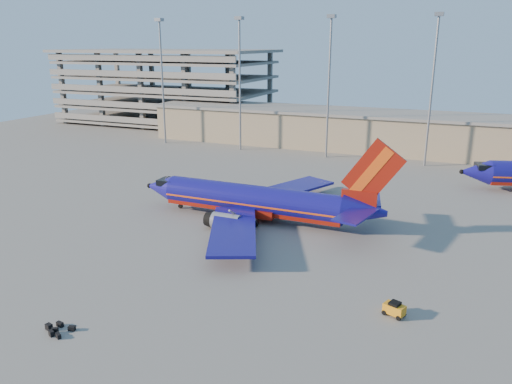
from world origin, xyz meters
TOP-DOWN VIEW (x-y plane):
  - ground at (0.00, 0.00)m, footprint 220.00×220.00m
  - terminal_building at (10.00, 58.00)m, footprint 122.00×16.00m
  - parking_garage at (-62.00, 74.05)m, footprint 62.00×32.00m
  - light_mast_row at (5.00, 46.00)m, footprint 101.60×1.60m
  - aircraft_main at (-3.09, 4.26)m, footprint 36.87×35.52m
  - baggage_tug at (17.72, -14.22)m, footprint 2.11×1.68m
  - luggage_pile at (-7.96, -27.92)m, footprint 2.52×1.86m

SIDE VIEW (x-z plane):
  - ground at x=0.00m, z-range 0.00..0.00m
  - luggage_pile at x=-7.96m, z-range -0.04..0.49m
  - baggage_tug at x=17.72m, z-range 0.03..1.35m
  - aircraft_main at x=-3.09m, z-range -3.58..8.92m
  - terminal_building at x=10.00m, z-range 0.07..8.57m
  - parking_garage at x=-62.00m, z-range 1.03..22.43m
  - light_mast_row at x=5.00m, z-range 3.23..31.88m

